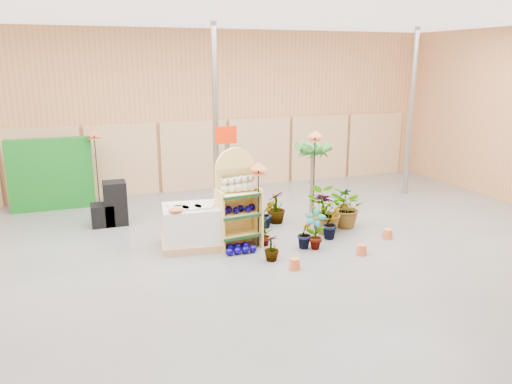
% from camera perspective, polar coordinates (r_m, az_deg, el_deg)
% --- Properties ---
extents(room, '(15.20, 12.10, 4.70)m').
position_cam_1_polar(room, '(9.47, -0.51, 6.10)').
color(room, '#565653').
rests_on(room, ground).
extents(display_shelf, '(0.88, 0.61, 1.99)m').
position_cam_1_polar(display_shelf, '(9.98, -2.23, -1.11)').
color(display_shelf, '#D9B95F').
rests_on(display_shelf, ground).
extents(teddy_bears, '(0.74, 0.20, 0.32)m').
position_cam_1_polar(teddy_bears, '(9.81, -1.92, 0.74)').
color(teddy_bears, beige).
rests_on(teddy_bears, display_shelf).
extents(gazing_balls_shelf, '(0.73, 0.25, 0.14)m').
position_cam_1_polar(gazing_balls_shelf, '(9.92, -2.03, -1.98)').
color(gazing_balls_shelf, '#05005C').
rests_on(gazing_balls_shelf, display_shelf).
extents(gazing_balls_floor, '(0.63, 0.39, 0.15)m').
position_cam_1_polar(gazing_balls_floor, '(9.83, -1.88, -6.50)').
color(gazing_balls_floor, '#05005C').
rests_on(gazing_balls_floor, ground).
extents(pallet_stack, '(1.30, 1.12, 0.88)m').
position_cam_1_polar(pallet_stack, '(10.11, -7.44, -3.93)').
color(pallet_stack, tan).
rests_on(pallet_stack, ground).
extents(charcoal_planters, '(0.80, 0.50, 1.00)m').
position_cam_1_polar(charcoal_planters, '(11.82, -16.22, -1.66)').
color(charcoal_planters, black).
rests_on(charcoal_planters, ground).
extents(trellis_stock, '(2.00, 0.30, 1.80)m').
position_cam_1_polar(trellis_stock, '(13.43, -22.36, 1.88)').
color(trellis_stock, '#116117').
rests_on(trellis_stock, ground).
extents(offer_sign, '(0.50, 0.08, 2.20)m').
position_cam_1_polar(offer_sign, '(11.55, -3.42, 4.42)').
color(offer_sign, gray).
rests_on(offer_sign, ground).
extents(bird_table_front, '(0.34, 0.34, 1.75)m').
position_cam_1_polar(bird_table_front, '(9.70, 0.27, 2.75)').
color(bird_table_front, black).
rests_on(bird_table_front, ground).
extents(bird_table_right, '(0.34, 0.34, 2.15)m').
position_cam_1_polar(bird_table_right, '(11.28, 6.78, 6.31)').
color(bird_table_right, black).
rests_on(bird_table_right, ground).
extents(bird_table_back, '(0.34, 0.34, 2.02)m').
position_cam_1_polar(bird_table_back, '(13.00, -18.03, 6.26)').
color(bird_table_back, black).
rests_on(bird_table_back, ground).
extents(palm, '(0.70, 0.70, 1.87)m').
position_cam_1_polar(palm, '(11.88, 6.53, 4.79)').
color(palm, brown).
rests_on(palm, ground).
extents(potted_plant_0, '(0.42, 0.42, 0.67)m').
position_cam_1_polar(potted_plant_0, '(10.12, 1.08, -4.32)').
color(potted_plant_0, '#266C24').
rests_on(potted_plant_0, ground).
extents(potted_plant_1, '(0.44, 0.44, 0.62)m').
position_cam_1_polar(potted_plant_1, '(10.04, 5.60, -4.68)').
color(potted_plant_1, '#266C24').
rests_on(potted_plant_1, ground).
extents(potted_plant_2, '(1.16, 1.14, 0.98)m').
position_cam_1_polar(potted_plant_2, '(10.88, 7.92, -2.21)').
color(potted_plant_2, '#266C24').
rests_on(potted_plant_2, ground).
extents(potted_plant_3, '(0.66, 0.66, 0.83)m').
position_cam_1_polar(potted_plant_3, '(11.15, 7.75, -2.17)').
color(potted_plant_3, '#266C24').
rests_on(potted_plant_3, ground).
extents(potted_plant_4, '(0.34, 0.24, 0.62)m').
position_cam_1_polar(potted_plant_4, '(12.55, 10.11, -0.86)').
color(potted_plant_4, '#266C24').
rests_on(potted_plant_4, ground).
extents(potted_plant_5, '(0.37, 0.30, 0.65)m').
position_cam_1_polar(potted_plant_5, '(11.18, 1.26, -2.48)').
color(potted_plant_5, '#266C24').
rests_on(potted_plant_5, ground).
extents(potted_plant_7, '(0.34, 0.34, 0.50)m').
position_cam_1_polar(potted_plant_7, '(9.40, 1.79, -6.38)').
color(potted_plant_7, '#266C24').
rests_on(potted_plant_7, ground).
extents(potted_plant_8, '(0.52, 0.49, 0.82)m').
position_cam_1_polar(potted_plant_8, '(9.96, 6.75, -4.26)').
color(potted_plant_8, '#266C24').
rests_on(potted_plant_8, ground).
extents(potted_plant_9, '(0.39, 0.31, 0.69)m').
position_cam_1_polar(potted_plant_9, '(10.60, 8.61, -3.53)').
color(potted_plant_9, '#266C24').
rests_on(potted_plant_9, ground).
extents(potted_plant_10, '(0.80, 0.90, 0.94)m').
position_cam_1_polar(potted_plant_10, '(11.34, 10.47, -1.73)').
color(potted_plant_10, '#266C24').
rests_on(potted_plant_10, ground).
extents(potted_plant_11, '(0.59, 0.59, 0.75)m').
position_cam_1_polar(potted_plant_11, '(11.50, 2.33, -1.74)').
color(potted_plant_11, '#266C24').
rests_on(potted_plant_11, ground).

